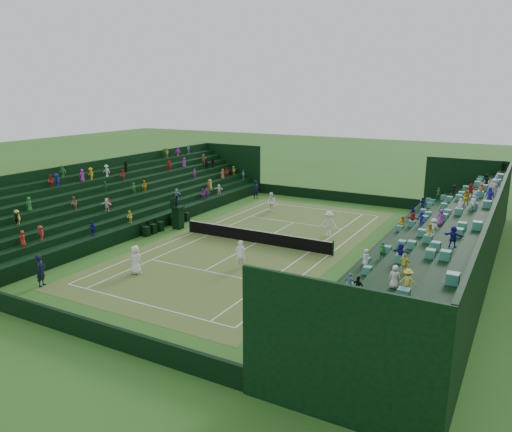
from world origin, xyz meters
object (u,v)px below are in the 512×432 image
object	(u,v)px
player_near_west	(136,260)
player_far_east	(329,223)
player_near_east	(240,254)
umpire_chair	(178,214)
tennis_net	(256,236)
player_far_west	(271,202)

from	to	relation	value
player_near_west	player_far_east	bearing A→B (deg)	-126.27
player_near_west	player_near_east	xyz separation A→B (m)	(4.85, 3.92, -0.00)
player_near_west	player_far_east	world-z (taller)	player_far_east
umpire_chair	player_near_east	world-z (taller)	umpire_chair
tennis_net	player_far_west	distance (m)	9.38
player_near_east	player_far_west	world-z (taller)	player_far_west
player_near_east	umpire_chair	bearing A→B (deg)	-69.99
player_near_west	player_far_west	size ratio (longest dim) A/B	0.98
umpire_chair	player_far_west	xyz separation A→B (m)	(3.94, 8.35, -0.25)
tennis_net	umpire_chair	size ratio (longest dim) A/B	4.39
umpire_chair	player_far_west	size ratio (longest dim) A/B	1.50
tennis_net	player_far_west	xyz separation A→B (m)	(-3.30, 8.77, 0.36)
player_far_west	player_far_east	world-z (taller)	player_far_east
umpire_chair	player_far_west	world-z (taller)	umpire_chair
umpire_chair	player_near_west	distance (m)	10.01
tennis_net	player_near_east	distance (m)	5.10
player_near_east	player_far_west	bearing A→B (deg)	-109.46
tennis_net	umpire_chair	xyz separation A→B (m)	(-7.24, 0.42, 0.61)
tennis_net	player_far_east	size ratio (longest dim) A/B	6.20
player_far_west	player_far_east	size ratio (longest dim) A/B	0.94
player_near_west	player_far_east	size ratio (longest dim) A/B	0.93
player_near_west	player_near_east	size ratio (longest dim) A/B	1.00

